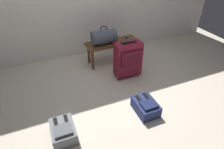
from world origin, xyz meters
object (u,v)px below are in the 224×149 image
(bench, at_px, (112,45))
(duffel_bag_slate, at_px, (104,37))
(cell_phone, at_px, (127,38))
(backpack_grey, at_px, (63,131))
(backpack_navy, at_px, (146,106))
(suitcase_upright_burgundy, at_px, (128,59))

(bench, height_order, duffel_bag_slate, duffel_bag_slate)
(cell_phone, xyz_separation_m, backpack_grey, (-1.54, -1.46, -0.34))
(backpack_navy, bearing_deg, suitcase_upright_burgundy, 80.62)
(cell_phone, bearing_deg, backpack_grey, -136.53)
(cell_phone, height_order, backpack_navy, cell_phone)
(suitcase_upright_burgundy, bearing_deg, backpack_navy, -99.38)
(backpack_navy, bearing_deg, bench, 86.72)
(bench, bearing_deg, duffel_bag_slate, 180.00)
(duffel_bag_slate, height_order, suitcase_upright_burgundy, duffel_bag_slate)
(cell_phone, xyz_separation_m, suitcase_upright_burgundy, (-0.26, -0.60, -0.09))
(bench, height_order, suitcase_upright_burgundy, suitcase_upright_burgundy)
(cell_phone, bearing_deg, suitcase_upright_burgundy, -113.37)
(bench, relative_size, backpack_navy, 2.63)
(bench, height_order, backpack_grey, bench)
(duffel_bag_slate, xyz_separation_m, suitcase_upright_burgundy, (0.23, -0.56, -0.21))
(suitcase_upright_burgundy, xyz_separation_m, backpack_navy, (-0.15, -0.88, -0.25))
(suitcase_upright_burgundy, distance_m, backpack_navy, 0.93)
(cell_phone, height_order, backpack_grey, cell_phone)
(bench, distance_m, cell_phone, 0.33)
(backpack_grey, distance_m, backpack_navy, 1.14)
(bench, bearing_deg, suitcase_upright_burgundy, -83.59)
(cell_phone, bearing_deg, backpack_navy, -105.30)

